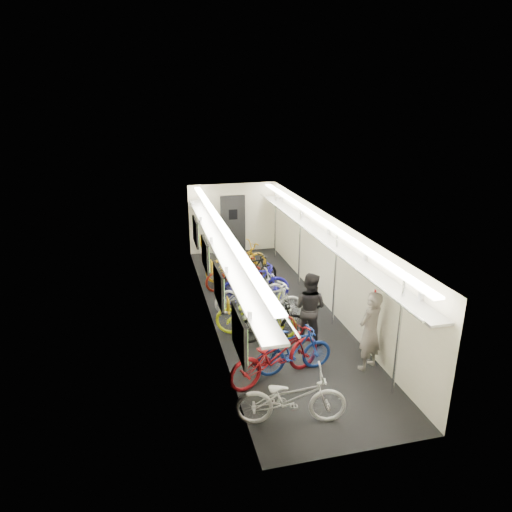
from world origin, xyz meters
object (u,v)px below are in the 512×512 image
passenger_near (370,331)px  backpack (380,298)px  bicycle_0 (291,397)px  bicycle_1 (294,351)px  passenger_mid (309,308)px

passenger_near → backpack: passenger_near is taller
backpack → bicycle_0: bearing=-128.8°
bicycle_1 → backpack: 2.08m
passenger_mid → backpack: 1.54m
passenger_near → backpack: 0.77m
passenger_near → backpack: size_ratio=4.31×
passenger_near → passenger_mid: (-0.78, 1.30, -0.02)m
backpack → bicycle_1: bearing=-155.4°
passenger_mid → backpack: size_ratio=4.23×
bicycle_0 → passenger_mid: 2.79m
passenger_near → bicycle_1: bearing=-34.2°
bicycle_1 → passenger_mid: 1.34m
bicycle_0 → backpack: (2.41, 1.65, 0.80)m
bicycle_0 → bicycle_1: bicycle_0 is taller
backpack → passenger_near: bearing=-116.0°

